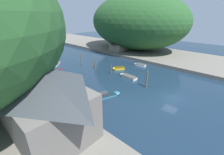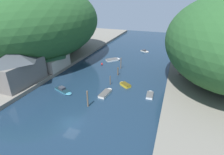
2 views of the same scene
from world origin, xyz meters
name	(u,v)px [view 1 (image 1 of 2)]	position (x,y,z in m)	size (l,w,h in m)	color
water_surface	(76,64)	(0.00, 30.00, 0.00)	(130.00, 130.00, 0.00)	#192D42
right_bank	(127,49)	(25.96, 30.00, 0.47)	(22.00, 120.00, 0.94)	slate
hillside_right	(137,22)	(27.06, 26.36, 11.37)	(28.39, 39.74, 20.85)	#285628
waterfront_building	(43,99)	(-19.57, 7.90, 5.31)	(8.14, 12.64, 8.44)	slate
boathouse_shed	(27,82)	(-17.51, 19.20, 3.34)	(5.85, 9.52, 4.65)	#B2A899
right_bank_cottage	(119,45)	(20.63, 29.78, 2.85)	(6.95, 5.49, 3.70)	gray
boat_white_cruiser	(139,65)	(11.85, 14.58, 0.29)	(1.59, 3.68, 0.59)	white
boat_open_rowboat	(56,63)	(-4.24, 34.50, 0.28)	(5.11, 5.19, 0.58)	white
boat_far_right_bank	(107,95)	(-7.72, 9.23, 0.30)	(5.66, 3.40, 1.00)	teal
boat_mid_channel	(118,68)	(4.98, 17.22, 0.33)	(3.61, 3.14, 0.68)	gold
boat_navy_launch	(127,76)	(2.15, 11.83, 0.30)	(1.97, 4.97, 0.62)	silver
boat_cabin_cruiser	(57,51)	(4.17, 48.96, 0.26)	(3.82, 3.27, 0.82)	silver
mooring_post_nearest	(147,79)	(0.60, 5.73, 1.86)	(0.30, 0.30, 3.71)	brown
mooring_post_middle	(111,69)	(1.38, 16.49, 1.24)	(0.21, 0.21, 2.47)	brown
mooring_post_fourth	(95,64)	(1.33, 22.78, 1.24)	(0.31, 0.31, 2.47)	brown
mooring_post_farthest	(81,59)	(0.54, 27.97, 1.81)	(0.24, 0.24, 3.61)	brown
channel_buoy_near	(60,69)	(-6.22, 28.71, 0.34)	(0.58, 0.58, 0.88)	red
person_on_quay	(91,129)	(-16.72, 3.14, 1.92)	(0.31, 0.42, 1.69)	#282D3D
person_by_boathouse	(58,107)	(-17.01, 10.13, 1.92)	(0.32, 0.43, 1.69)	#282D3D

